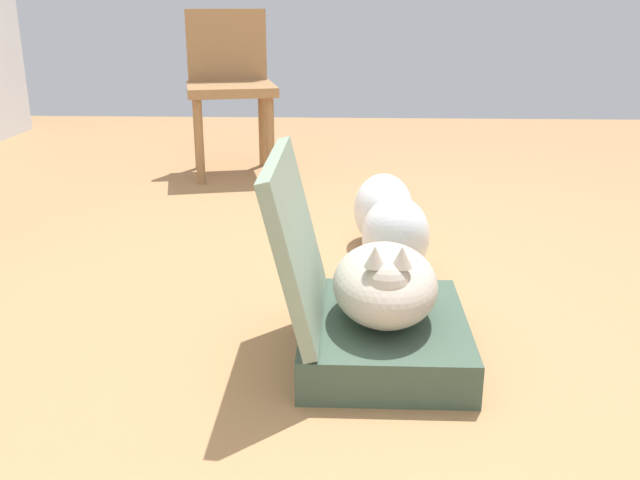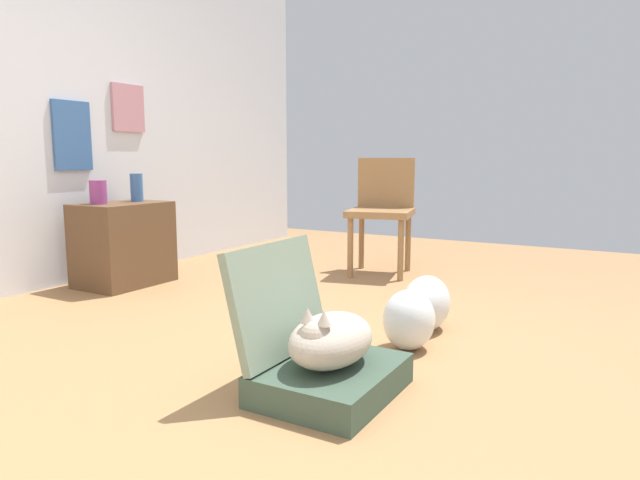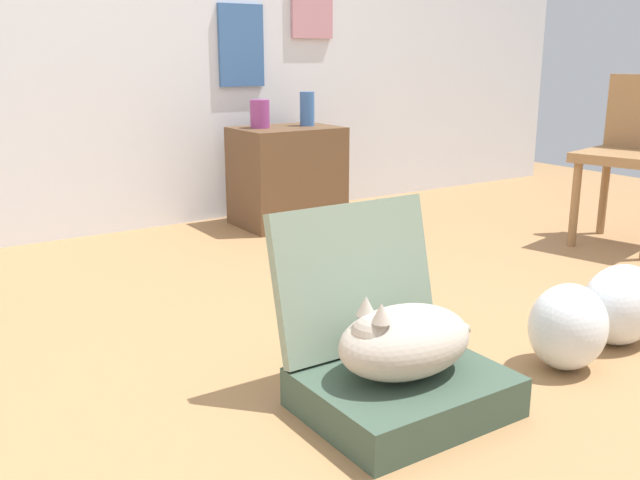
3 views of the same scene
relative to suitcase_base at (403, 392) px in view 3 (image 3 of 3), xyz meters
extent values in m
plane|color=#9E7247|center=(0.34, 0.32, -0.06)|extent=(7.68, 7.68, 0.00)
cube|color=#BF7E89|center=(1.31, 2.51, 1.21)|extent=(0.30, 0.02, 0.36)
cube|color=#355D95|center=(0.80, 2.51, 0.98)|extent=(0.29, 0.02, 0.48)
cube|color=#384C3D|center=(0.00, 0.00, 0.00)|extent=(0.55, 0.45, 0.12)
cube|color=gray|center=(0.00, 0.24, 0.28)|extent=(0.55, 0.14, 0.44)
ellipsoid|color=#B2A899|center=(0.00, 0.00, 0.16)|extent=(0.41, 0.28, 0.19)
sphere|color=#B2A899|center=(-0.11, 0.00, 0.20)|extent=(0.12, 0.12, 0.12)
cone|color=#B2A899|center=(-0.11, -0.03, 0.27)|extent=(0.05, 0.05, 0.05)
cone|color=#B2A899|center=(-0.11, 0.03, 0.27)|extent=(0.05, 0.05, 0.05)
cylinder|color=#B2A899|center=(0.19, 0.04, 0.10)|extent=(0.20, 0.03, 0.07)
ellipsoid|color=silver|center=(0.62, -0.07, 0.08)|extent=(0.26, 0.24, 0.28)
ellipsoid|color=silver|center=(0.95, -0.04, 0.08)|extent=(0.32, 0.23, 0.28)
cube|color=brown|center=(0.91, 2.17, 0.23)|extent=(0.60, 0.44, 0.58)
cylinder|color=#8C387A|center=(0.76, 2.22, 0.60)|extent=(0.11, 0.11, 0.16)
cylinder|color=#38609E|center=(1.06, 2.18, 0.62)|extent=(0.09, 0.09, 0.20)
cylinder|color=olive|center=(1.91, 0.89, 0.17)|extent=(0.04, 0.04, 0.45)
cylinder|color=olive|center=(2.28, 0.98, 0.17)|extent=(0.04, 0.04, 0.45)
cube|color=olive|center=(2.14, 0.75, 0.42)|extent=(0.57, 0.57, 0.05)
camera|label=1|loc=(-1.76, 0.10, 0.87)|focal=39.78mm
camera|label=2|loc=(-1.76, -0.97, 0.83)|focal=31.42mm
camera|label=3|loc=(-1.20, -1.39, 0.93)|focal=39.35mm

